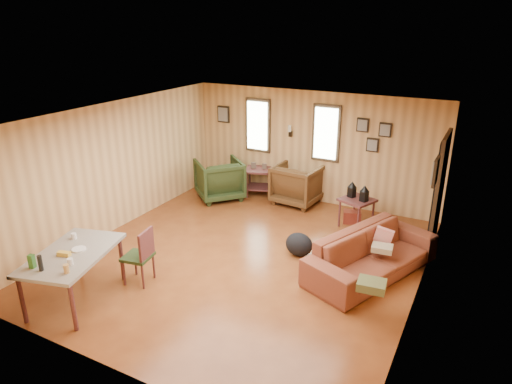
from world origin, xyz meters
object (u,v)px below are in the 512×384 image
at_px(end_table, 259,177).
at_px(dining_table, 72,257).
at_px(recliner_brown, 298,182).
at_px(recliner_green, 219,177).
at_px(sofa, 373,247).
at_px(side_table, 357,198).

distance_m(end_table, dining_table, 4.93).
xyz_separation_m(recliner_brown, recliner_green, (-1.65, -0.54, 0.01)).
bearing_deg(recliner_brown, sofa, 139.74).
relative_size(recliner_brown, side_table, 1.07).
bearing_deg(side_table, end_table, 164.90).
xyz_separation_m(recliner_brown, dining_table, (-1.34, -4.88, 0.21)).
relative_size(sofa, recliner_brown, 2.44).
bearing_deg(recliner_brown, end_table, 2.89).
bearing_deg(end_table, sofa, -35.46).
bearing_deg(recliner_green, sofa, 108.06).
xyz_separation_m(sofa, end_table, (-3.14, 2.23, -0.02)).
height_order(sofa, recliner_brown, recliner_brown).
bearing_deg(recliner_brown, side_table, 162.12).
height_order(end_table, side_table, side_table).
height_order(sofa, recliner_green, recliner_green).
relative_size(recliner_brown, end_table, 1.23).
height_order(recliner_green, end_table, recliner_green).
relative_size(end_table, side_table, 0.87).
distance_m(recliner_green, side_table, 3.14).
xyz_separation_m(recliner_green, end_table, (0.71, 0.57, -0.05)).
distance_m(sofa, end_table, 3.85).
bearing_deg(sofa, side_table, 46.41).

